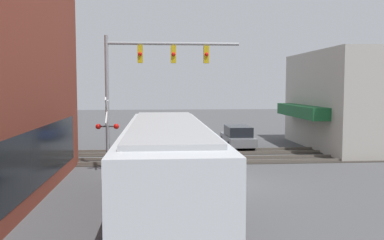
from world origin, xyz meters
The scene contains 10 objects.
ground_plane centered at (0.00, 0.00, 0.00)m, with size 120.00×120.00×0.00m, color #4C4C4F.
shop_building centered at (10.62, -11.94, 3.35)m, with size 11.04×10.14×6.72m.
city_bus centered at (-4.87, 2.80, 1.77)m, with size 12.29×2.59×3.20m.
traffic_signal_gantry centered at (3.94, 3.60, 5.12)m, with size 0.42×6.96×6.93m.
crossing_signal centered at (3.45, 5.62, 2.30)m, with size 1.41×1.18×3.81m.
rail_track_near centered at (6.00, 0.00, 0.03)m, with size 2.60×60.00×0.15m.
rail_track_far centered at (9.20, 0.00, 0.03)m, with size 2.60×60.00×0.15m.
parked_car_grey centered at (11.33, -2.60, 0.71)m, with size 4.80×1.82×1.53m.
parked_car_blue centered at (17.57, 2.80, 0.69)m, with size 4.87×1.82×1.48m.
pedestrian_near_bus centered at (-6.07, 0.72, 0.87)m, with size 0.34×0.34×1.71m.
Camera 1 is at (-18.41, 3.11, 4.36)m, focal length 40.00 mm.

